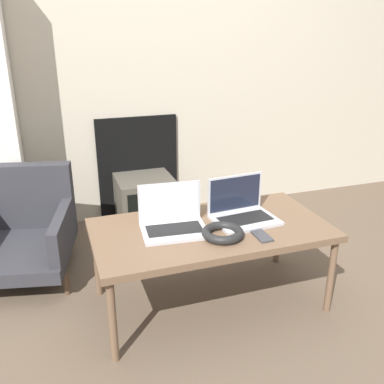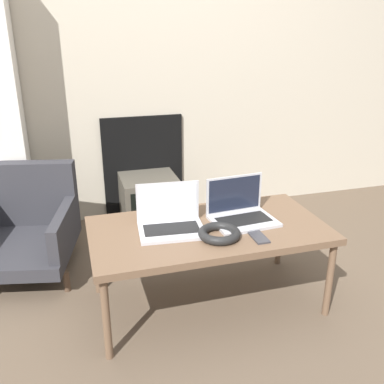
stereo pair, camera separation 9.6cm
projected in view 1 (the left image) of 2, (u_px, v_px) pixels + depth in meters
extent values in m
plane|color=brown|center=(240.00, 350.00, 1.99)|extent=(14.00, 14.00, 0.00)
cube|color=#B7AD99|center=(146.00, 43.00, 3.04)|extent=(7.00, 0.06, 2.60)
cube|color=black|center=(138.00, 168.00, 3.30)|extent=(0.61, 0.03, 0.79)
cube|color=brown|center=(211.00, 230.00, 2.19)|extent=(1.20, 0.62, 0.04)
cylinder|color=brown|center=(113.00, 321.00, 1.86)|extent=(0.04, 0.04, 0.42)
cylinder|color=brown|center=(331.00, 276.00, 2.20)|extent=(0.04, 0.04, 0.42)
cylinder|color=brown|center=(97.00, 261.00, 2.34)|extent=(0.04, 0.04, 0.42)
cylinder|color=brown|center=(278.00, 232.00, 2.68)|extent=(0.04, 0.04, 0.42)
cube|color=#B2B2B7|center=(174.00, 231.00, 2.12)|extent=(0.34, 0.27, 0.02)
cube|color=black|center=(174.00, 229.00, 2.12)|extent=(0.29, 0.16, 0.00)
cube|color=#B2B2B7|center=(170.00, 201.00, 2.19)|extent=(0.32, 0.04, 0.20)
cube|color=white|center=(170.00, 202.00, 2.19)|extent=(0.30, 0.03, 0.18)
cube|color=#B2B2B7|center=(245.00, 220.00, 2.24)|extent=(0.34, 0.27, 0.02)
cube|color=black|center=(245.00, 218.00, 2.23)|extent=(0.28, 0.16, 0.00)
cube|color=#B2B2B7|center=(235.00, 193.00, 2.30)|extent=(0.32, 0.03, 0.20)
cube|color=black|center=(235.00, 193.00, 2.30)|extent=(0.30, 0.03, 0.18)
torus|color=black|center=(223.00, 233.00, 2.07)|extent=(0.21, 0.21, 0.04)
cube|color=#333338|center=(262.00, 236.00, 2.07)|extent=(0.07, 0.13, 0.01)
cube|color=#4C473D|center=(145.00, 202.00, 3.19)|extent=(0.41, 0.40, 0.38)
cube|color=black|center=(152.00, 212.00, 3.01)|extent=(0.33, 0.01, 0.30)
cube|color=#2D2D33|center=(22.00, 251.00, 2.53)|extent=(0.69, 0.76, 0.08)
cube|color=#2D2D33|center=(28.00, 196.00, 2.70)|extent=(0.57, 0.22, 0.41)
cube|color=#2D2D33|center=(62.00, 228.00, 2.51)|extent=(0.19, 0.59, 0.20)
cylinder|color=#4C3828|center=(67.00, 284.00, 2.39)|extent=(0.04, 0.04, 0.12)
cylinder|color=#4C3828|center=(62.00, 240.00, 2.89)|extent=(0.04, 0.04, 0.12)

